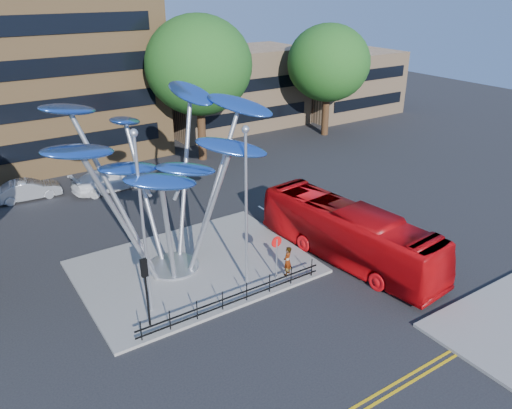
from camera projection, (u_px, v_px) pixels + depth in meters
ground at (272, 318)px, 23.19m from camera, size 120.00×120.00×0.00m
traffic_island at (194, 267)px, 27.22m from camera, size 12.00×9.00×0.15m
double_yellow_near at (365, 401)px, 18.62m from camera, size 40.00×0.12×0.01m
double_yellow_far at (371, 406)px, 18.39m from camera, size 40.00×0.12×0.01m
low_building_near at (233, 89)px, 52.43m from camera, size 15.00×8.00×8.00m
low_building_far at (345, 83)px, 58.15m from camera, size 12.00×8.00×7.00m
tree_right at (199, 66)px, 40.66m from camera, size 8.80×8.80×12.11m
tree_far at (328, 63)px, 48.08m from camera, size 8.00×8.00×10.81m
leaf_sculpture at (161, 148)px, 24.42m from camera, size 12.72×9.54×9.51m
street_lamp_left at (142, 210)px, 21.40m from camera, size 0.36×0.36×8.80m
street_lamp_right at (246, 194)px, 23.64m from camera, size 0.36×0.36×8.30m
traffic_light_island at (145, 278)px, 21.51m from camera, size 0.28×0.18×3.42m
no_entry_sign_island at (277, 250)px, 25.36m from camera, size 0.60×0.10×2.45m
pedestrian_railing_front at (235, 298)px, 23.75m from camera, size 10.00×0.06×1.00m
red_bus at (349, 234)px, 27.50m from camera, size 3.88×11.72×3.20m
pedestrian at (287, 261)px, 26.05m from camera, size 0.71×0.62×1.64m
parked_car_mid at (28, 190)px, 35.60m from camera, size 4.46×1.76×1.45m
parked_car_right at (109, 180)px, 37.17m from camera, size 5.61×2.73×1.57m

